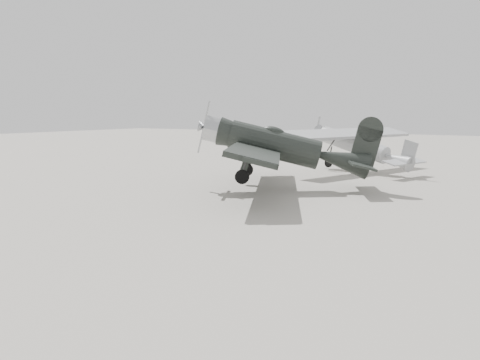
% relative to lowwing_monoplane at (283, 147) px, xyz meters
% --- Properties ---
extents(ground, '(160.00, 160.00, 0.00)m').
position_rel_lowwing_monoplane_xyz_m(ground, '(2.68, -8.64, -2.32)').
color(ground, gray).
rests_on(ground, ground).
extents(lowwing_monoplane, '(10.42, 13.13, 4.38)m').
position_rel_lowwing_monoplane_xyz_m(lowwing_monoplane, '(0.00, 0.00, 0.00)').
color(lowwing_monoplane, black).
rests_on(lowwing_monoplane, ground).
extents(highwing_monoplane, '(8.61, 11.87, 3.41)m').
position_rel_lowwing_monoplane_xyz_m(highwing_monoplane, '(1.08, 9.78, -0.18)').
color(highwing_monoplane, '#939698').
rests_on(highwing_monoplane, ground).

